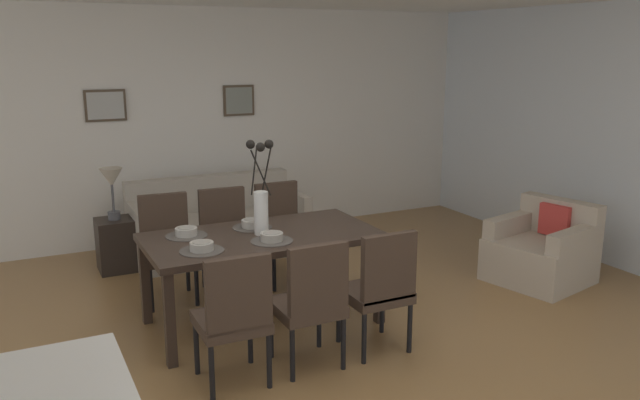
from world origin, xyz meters
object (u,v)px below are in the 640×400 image
at_px(bowl_near_right, 186,231).
at_px(sofa, 218,228).
at_px(dining_table, 262,243).
at_px(bowl_near_left, 202,246).
at_px(dining_chair_mid_left, 380,285).
at_px(centerpiece_vase, 261,199).
at_px(dining_chair_far_right, 226,235).
at_px(dining_chair_near_right, 167,242).
at_px(armchair, 542,251).
at_px(dining_chair_near_left, 234,313).
at_px(table_lamp, 112,182).
at_px(dining_chair_mid_right, 281,227).
at_px(bowl_far_left, 272,236).
at_px(framed_picture_left, 105,106).
at_px(bowl_far_right, 252,223).
at_px(side_table, 116,245).
at_px(framed_picture_center, 239,100).
at_px(dining_chair_far_left, 311,299).

bearing_deg(bowl_near_right, sofa, 65.56).
height_order(dining_table, bowl_near_left, bowl_near_left).
relative_size(dining_chair_mid_left, centerpiece_vase, 1.25).
distance_m(dining_table, dining_chair_far_right, 0.87).
distance_m(dining_chair_near_right, dining_chair_far_right, 0.53).
bearing_deg(bowl_near_right, armchair, -8.25).
bearing_deg(bowl_near_right, dining_chair_near_left, -89.33).
bearing_deg(table_lamp, dining_chair_near_right, -73.45).
relative_size(dining_chair_mid_right, bowl_far_left, 5.41).
xyz_separation_m(bowl_near_left, armchair, (3.26, -0.05, -0.49)).
distance_m(dining_chair_near_left, centerpiece_vase, 1.13).
height_order(centerpiece_vase, framed_picture_left, framed_picture_left).
bearing_deg(dining_chair_near_right, dining_chair_mid_right, 0.35).
relative_size(bowl_far_right, armchair, 0.18).
bearing_deg(bowl_far_right, dining_chair_near_left, -116.19).
bearing_deg(dining_table, sofa, 83.20).
bearing_deg(dining_chair_mid_left, bowl_far_left, 131.62).
xyz_separation_m(dining_table, armchair, (2.72, -0.26, -0.38)).
distance_m(side_table, framed_picture_center, 2.18).
relative_size(bowl_far_left, framed_picture_center, 0.47).
height_order(sofa, table_lamp, table_lamp).
height_order(sofa, armchair, sofa).
relative_size(dining_chair_far_left, bowl_near_left, 5.41).
distance_m(dining_table, sofa, 1.95).
relative_size(centerpiece_vase, sofa, 0.41).
xyz_separation_m(dining_chair_mid_left, framed_picture_left, (-1.30, 3.42, 1.05)).
height_order(bowl_near_left, framed_picture_left, framed_picture_left).
bearing_deg(dining_chair_far_left, bowl_far_right, 90.99).
bearing_deg(side_table, framed_picture_center, 25.42).
distance_m(dining_chair_near_left, armchair, 3.31).
distance_m(dining_table, armchair, 2.76).
distance_m(dining_chair_near_left, framed_picture_left, 3.59).
relative_size(bowl_near_left, armchair, 0.18).
relative_size(dining_chair_near_right, bowl_far_right, 5.41).
xyz_separation_m(dining_table, dining_chair_mid_right, (0.53, 0.86, -0.15)).
distance_m(table_lamp, framed_picture_left, 1.01).
relative_size(table_lamp, armchair, 0.53).
distance_m(dining_chair_far_right, dining_chair_mid_left, 1.80).
distance_m(dining_chair_far_left, dining_chair_mid_right, 1.79).
relative_size(dining_table, bowl_far_right, 10.59).
distance_m(sofa, table_lamp, 1.23).
xyz_separation_m(dining_chair_far_right, bowl_far_left, (0.02, -1.06, 0.27)).
height_order(dining_table, dining_chair_mid_right, dining_chair_mid_right).
distance_m(dining_chair_near_right, bowl_near_right, 0.70).
bearing_deg(bowl_near_right, dining_chair_far_right, 50.94).
height_order(dining_chair_mid_right, side_table, dining_chair_mid_right).
relative_size(sofa, side_table, 3.47).
distance_m(dining_chair_mid_left, side_table, 3.03).
xyz_separation_m(dining_chair_mid_left, framed_picture_center, (0.17, 3.42, 1.05)).
distance_m(bowl_near_right, side_table, 1.72).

